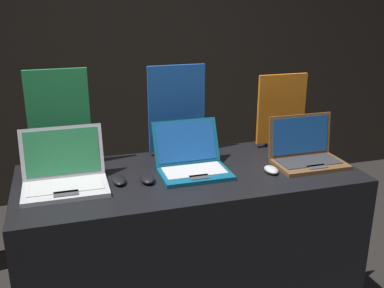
{
  "coord_description": "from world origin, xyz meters",
  "views": [
    {
      "loc": [
        -0.58,
        -1.63,
        1.81
      ],
      "look_at": [
        0.01,
        0.36,
        1.1
      ],
      "focal_mm": 42.0,
      "sensor_mm": 36.0,
      "label": 1
    }
  ],
  "objects_px": {
    "mouse_middle": "(147,179)",
    "promo_stand_middle": "(177,112)",
    "mouse_back": "(271,170)",
    "laptop_back": "(306,153)",
    "promo_stand_back": "(281,112)",
    "mouse_front": "(119,180)",
    "laptop_front": "(64,174)",
    "laptop_middle": "(192,161)",
    "promo_stand_front": "(59,121)"
  },
  "relations": [
    {
      "from": "mouse_middle",
      "to": "promo_stand_middle",
      "type": "bearing_deg",
      "value": 55.44
    },
    {
      "from": "mouse_middle",
      "to": "mouse_back",
      "type": "relative_size",
      "value": 1.13
    },
    {
      "from": "laptop_back",
      "to": "promo_stand_back",
      "type": "bearing_deg",
      "value": 90.0
    },
    {
      "from": "promo_stand_back",
      "to": "mouse_back",
      "type": "bearing_deg",
      "value": -122.39
    },
    {
      "from": "laptop_back",
      "to": "mouse_front",
      "type": "bearing_deg",
      "value": 178.81
    },
    {
      "from": "laptop_front",
      "to": "laptop_middle",
      "type": "relative_size",
      "value": 1.12
    },
    {
      "from": "laptop_middle",
      "to": "promo_stand_back",
      "type": "height_order",
      "value": "promo_stand_back"
    },
    {
      "from": "laptop_middle",
      "to": "mouse_middle",
      "type": "bearing_deg",
      "value": -163.83
    },
    {
      "from": "mouse_front",
      "to": "promo_stand_middle",
      "type": "height_order",
      "value": "promo_stand_middle"
    },
    {
      "from": "promo_stand_middle",
      "to": "laptop_back",
      "type": "relative_size",
      "value": 1.37
    },
    {
      "from": "mouse_front",
      "to": "promo_stand_front",
      "type": "height_order",
      "value": "promo_stand_front"
    },
    {
      "from": "mouse_back",
      "to": "promo_stand_front",
      "type": "bearing_deg",
      "value": 158.27
    },
    {
      "from": "mouse_front",
      "to": "promo_stand_back",
      "type": "height_order",
      "value": "promo_stand_back"
    },
    {
      "from": "promo_stand_front",
      "to": "laptop_back",
      "type": "distance_m",
      "value": 1.28
    },
    {
      "from": "laptop_front",
      "to": "promo_stand_front",
      "type": "height_order",
      "value": "promo_stand_front"
    },
    {
      "from": "mouse_middle",
      "to": "mouse_back",
      "type": "xyz_separation_m",
      "value": [
        0.61,
        -0.06,
        -0.0
      ]
    },
    {
      "from": "promo_stand_front",
      "to": "mouse_back",
      "type": "distance_m",
      "value": 1.09
    },
    {
      "from": "laptop_back",
      "to": "mouse_back",
      "type": "distance_m",
      "value": 0.25
    },
    {
      "from": "mouse_front",
      "to": "laptop_back",
      "type": "relative_size",
      "value": 0.32
    },
    {
      "from": "laptop_middle",
      "to": "mouse_front",
      "type": "bearing_deg",
      "value": -173.26
    },
    {
      "from": "laptop_front",
      "to": "mouse_front",
      "type": "xyz_separation_m",
      "value": [
        0.24,
        -0.04,
        -0.05
      ]
    },
    {
      "from": "laptop_front",
      "to": "promo_stand_back",
      "type": "relative_size",
      "value": 0.9
    },
    {
      "from": "promo_stand_front",
      "to": "laptop_back",
      "type": "xyz_separation_m",
      "value": [
        1.22,
        -0.32,
        -0.18
      ]
    },
    {
      "from": "mouse_front",
      "to": "mouse_back",
      "type": "distance_m",
      "value": 0.75
    },
    {
      "from": "mouse_front",
      "to": "laptop_back",
      "type": "xyz_separation_m",
      "value": [
        0.98,
        -0.02,
        0.04
      ]
    },
    {
      "from": "laptop_back",
      "to": "promo_stand_middle",
      "type": "bearing_deg",
      "value": 150.55
    },
    {
      "from": "mouse_back",
      "to": "laptop_back",
      "type": "bearing_deg",
      "value": 16.63
    },
    {
      "from": "laptop_middle",
      "to": "promo_stand_front",
      "type": "bearing_deg",
      "value": 156.98
    },
    {
      "from": "laptop_middle",
      "to": "mouse_middle",
      "type": "relative_size",
      "value": 2.99
    },
    {
      "from": "mouse_front",
      "to": "promo_stand_back",
      "type": "relative_size",
      "value": 0.27
    },
    {
      "from": "mouse_middle",
      "to": "mouse_back",
      "type": "height_order",
      "value": "mouse_middle"
    },
    {
      "from": "promo_stand_front",
      "to": "promo_stand_back",
      "type": "height_order",
      "value": "promo_stand_front"
    },
    {
      "from": "promo_stand_front",
      "to": "mouse_back",
      "type": "height_order",
      "value": "promo_stand_front"
    },
    {
      "from": "mouse_back",
      "to": "promo_stand_back",
      "type": "distance_m",
      "value": 0.47
    },
    {
      "from": "laptop_front",
      "to": "promo_stand_front",
      "type": "xyz_separation_m",
      "value": [
        0.0,
        0.27,
        0.18
      ]
    },
    {
      "from": "mouse_front",
      "to": "promo_stand_middle",
      "type": "bearing_deg",
      "value": 41.02
    },
    {
      "from": "mouse_middle",
      "to": "promo_stand_back",
      "type": "relative_size",
      "value": 0.27
    },
    {
      "from": "mouse_front",
      "to": "mouse_middle",
      "type": "bearing_deg",
      "value": -11.11
    },
    {
      "from": "laptop_back",
      "to": "laptop_front",
      "type": "bearing_deg",
      "value": 177.35
    },
    {
      "from": "laptop_front",
      "to": "mouse_back",
      "type": "xyz_separation_m",
      "value": [
        0.99,
        -0.13,
        -0.04
      ]
    },
    {
      "from": "promo_stand_front",
      "to": "laptop_back",
      "type": "height_order",
      "value": "promo_stand_front"
    },
    {
      "from": "laptop_front",
      "to": "laptop_back",
      "type": "bearing_deg",
      "value": -2.65
    },
    {
      "from": "promo_stand_back",
      "to": "laptop_middle",
      "type": "bearing_deg",
      "value": -159.07
    },
    {
      "from": "laptop_middle",
      "to": "promo_stand_back",
      "type": "xyz_separation_m",
      "value": [
        0.61,
        0.23,
        0.14
      ]
    },
    {
      "from": "promo_stand_front",
      "to": "mouse_middle",
      "type": "xyz_separation_m",
      "value": [
        0.37,
        -0.33,
        -0.22
      ]
    },
    {
      "from": "laptop_middle",
      "to": "promo_stand_back",
      "type": "relative_size",
      "value": 0.81
    },
    {
      "from": "laptop_back",
      "to": "mouse_back",
      "type": "xyz_separation_m",
      "value": [
        -0.23,
        -0.07,
        -0.04
      ]
    },
    {
      "from": "laptop_front",
      "to": "mouse_front",
      "type": "height_order",
      "value": "laptop_front"
    },
    {
      "from": "laptop_front",
      "to": "laptop_back",
      "type": "distance_m",
      "value": 1.22
    },
    {
      "from": "mouse_front",
      "to": "mouse_middle",
      "type": "relative_size",
      "value": 1.01
    }
  ]
}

